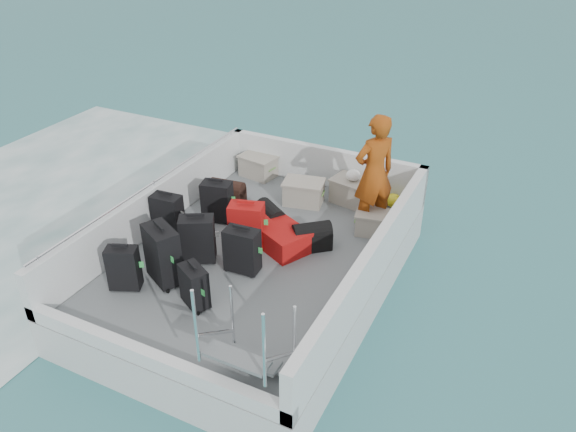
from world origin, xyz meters
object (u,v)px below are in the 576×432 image
suitcase_5 (247,225)px  passenger (374,173)px  suitcase_1 (168,215)px  suitcase_2 (217,202)px  crate_0 (258,167)px  crate_3 (374,224)px  suitcase_6 (194,287)px  suitcase_8 (281,237)px  crate_2 (352,192)px  suitcase_4 (198,240)px  suitcase_3 (163,255)px  suitcase_0 (124,269)px  crate_1 (304,193)px  suitcase_7 (242,251)px

suitcase_5 → passenger: bearing=25.9°
suitcase_1 → suitcase_2: size_ratio=1.00×
crate_0 → suitcase_1: bearing=-95.8°
suitcase_1 → crate_3: (2.76, 1.41, -0.17)m
suitcase_1 → suitcase_6: size_ratio=1.18×
suitcase_8 → crate_2: (0.46, 1.71, 0.03)m
suitcase_4 → crate_0: bearing=72.4°
suitcase_3 → suitcase_2: bearing=125.2°
suitcase_1 → crate_0: size_ratio=1.10×
suitcase_8 → suitcase_0: bearing=169.1°
suitcase_1 → suitcase_3: size_ratio=0.82×
suitcase_5 → crate_0: bearing=98.3°
suitcase_2 → crate_0: size_ratio=1.09×
crate_1 → passenger: (1.23, -0.20, 0.73)m
suitcase_2 → suitcase_4: (0.36, -1.06, 0.02)m
suitcase_5 → passenger: size_ratio=0.37×
suitcase_2 → crate_3: 2.44m
suitcase_3 → suitcase_6: size_ratio=1.44×
suitcase_4 → suitcase_8: suitcase_4 is taller
crate_3 → crate_2: bearing=130.7°
suitcase_5 → suitcase_7: size_ratio=1.05×
crate_0 → crate_3: bearing=-20.2°
suitcase_7 → crate_1: suitcase_7 is taller
suitcase_1 → suitcase_5: 1.23m
crate_0 → crate_2: crate_2 is taller
suitcase_7 → suitcase_8: 0.80m
suitcase_6 → crate_2: size_ratio=0.88×
suitcase_8 → passenger: 1.67m
suitcase_2 → suitcase_3: (0.22, -1.64, 0.07)m
suitcase_0 → crate_1: bearing=46.5°
suitcase_6 → crate_3: (1.46, 2.62, -0.12)m
suitcase_1 → suitcase_8: bearing=10.9°
suitcase_7 → crate_3: size_ratio=1.21×
suitcase_4 → crate_1: suitcase_4 is taller
suitcase_4 → suitcase_2: bearing=79.6°
suitcase_2 → crate_1: size_ratio=1.06×
suitcase_6 → crate_2: 3.46m
suitcase_2 → suitcase_4: suitcase_4 is taller
suitcase_7 → crate_2: suitcase_7 is taller
suitcase_8 → crate_3: bearing=-22.3°
suitcase_6 → suitcase_7: size_ratio=0.86×
suitcase_3 → crate_1: suitcase_3 is taller
suitcase_1 → crate_2: size_ratio=1.03×
suitcase_5 → crate_0: size_ratio=1.13×
suitcase_8 → suitcase_6: bearing=-165.5°
suitcase_0 → suitcase_3: suitcase_3 is taller
suitcase_0 → crate_0: bearing=67.0°
suitcase_3 → suitcase_4: 0.60m
suitcase_2 → suitcase_6: 2.08m
suitcase_3 → suitcase_8: size_ratio=0.95×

